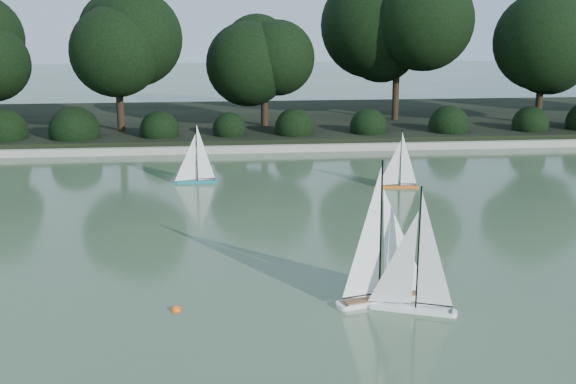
{
  "coord_description": "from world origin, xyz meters",
  "views": [
    {
      "loc": [
        -0.33,
        -9.19,
        3.61
      ],
      "look_at": [
        0.77,
        2.08,
        0.7
      ],
      "focal_mm": 45.0,
      "sensor_mm": 36.0,
      "label": 1
    }
  ],
  "objects_px": {
    "sailboat_white_b": "(391,278)",
    "sailboat_orange": "(395,178)",
    "sailboat_white_a": "(405,290)",
    "sailboat_teal": "(192,173)",
    "race_buoy": "(176,311)"
  },
  "relations": [
    {
      "from": "sailboat_white_b",
      "to": "sailboat_orange",
      "type": "bearing_deg",
      "value": 75.74
    },
    {
      "from": "sailboat_white_a",
      "to": "sailboat_teal",
      "type": "bearing_deg",
      "value": 112.08
    },
    {
      "from": "sailboat_white_b",
      "to": "race_buoy",
      "type": "distance_m",
      "value": 2.71
    },
    {
      "from": "sailboat_white_a",
      "to": "sailboat_teal",
      "type": "relative_size",
      "value": 1.21
    },
    {
      "from": "sailboat_white_a",
      "to": "race_buoy",
      "type": "xyz_separation_m",
      "value": [
        -2.79,
        0.25,
        -0.26
      ]
    },
    {
      "from": "sailboat_teal",
      "to": "sailboat_white_a",
      "type": "bearing_deg",
      "value": -67.92
    },
    {
      "from": "sailboat_white_a",
      "to": "race_buoy",
      "type": "distance_m",
      "value": 2.81
    },
    {
      "from": "sailboat_white_a",
      "to": "sailboat_white_b",
      "type": "relative_size",
      "value": 0.86
    },
    {
      "from": "sailboat_white_a",
      "to": "sailboat_teal",
      "type": "xyz_separation_m",
      "value": [
        -2.79,
        6.89,
        -0.05
      ]
    },
    {
      "from": "sailboat_orange",
      "to": "race_buoy",
      "type": "distance_m",
      "value": 7.17
    },
    {
      "from": "sailboat_white_b",
      "to": "sailboat_orange",
      "type": "xyz_separation_m",
      "value": [
        1.47,
        5.78,
        -0.1
      ]
    },
    {
      "from": "sailboat_orange",
      "to": "sailboat_teal",
      "type": "distance_m",
      "value": 4.24
    },
    {
      "from": "sailboat_orange",
      "to": "sailboat_teal",
      "type": "xyz_separation_m",
      "value": [
        -4.17,
        0.8,
        0.02
      ]
    },
    {
      "from": "sailboat_teal",
      "to": "race_buoy",
      "type": "relative_size",
      "value": 10.59
    },
    {
      "from": "sailboat_white_b",
      "to": "sailboat_orange",
      "type": "relative_size",
      "value": 1.51
    }
  ]
}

